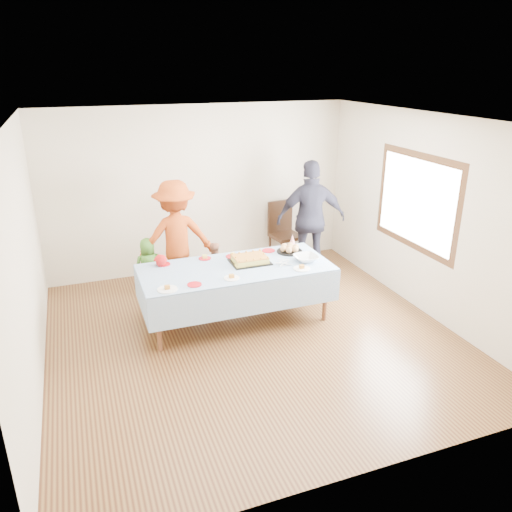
{
  "coord_description": "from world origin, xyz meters",
  "views": [
    {
      "loc": [
        -1.91,
        -5.28,
        3.28
      ],
      "look_at": [
        0.16,
        0.3,
        0.97
      ],
      "focal_mm": 35.0,
      "sensor_mm": 36.0,
      "label": 1
    }
  ],
  "objects": [
    {
      "name": "plate_red_far_d",
      "position": [
        0.57,
        0.89,
        0.79
      ],
      "size": [
        0.18,
        0.18,
        0.01
      ],
      "primitive_type": "cylinder",
      "color": "red",
      "rests_on": "party_table"
    },
    {
      "name": "plate_white_right",
      "position": [
        0.73,
        0.12,
        0.79
      ],
      "size": [
        0.22,
        0.22,
        0.01
      ],
      "primitive_type": "cylinder",
      "color": "white",
      "rests_on": "party_table"
    },
    {
      "name": "birthday_cake",
      "position": [
        0.17,
        0.57,
        0.82
      ],
      "size": [
        0.52,
        0.4,
        0.09
      ],
      "color": "black",
      "rests_on": "party_table"
    },
    {
      "name": "plate_white_mid",
      "position": [
        -0.22,
        0.14,
        0.79
      ],
      "size": [
        0.2,
        0.2,
        0.01
      ],
      "primitive_type": "cylinder",
      "color": "white",
      "rests_on": "party_table"
    },
    {
      "name": "adult_right",
      "position": [
        1.58,
        1.6,
        0.95
      ],
      "size": [
        1.18,
        0.69,
        1.89
      ],
      "primitive_type": "imported",
      "rotation": [
        0.0,
        0.0,
        2.92
      ],
      "color": "#282838",
      "rests_on": "ground"
    },
    {
      "name": "plate_red_far_b",
      "position": [
        -0.36,
        0.91,
        0.79
      ],
      "size": [
        0.17,
        0.17,
        0.01
      ],
      "primitive_type": "cylinder",
      "color": "red",
      "rests_on": "party_table"
    },
    {
      "name": "rolls_tray",
      "position": [
        0.83,
        0.75,
        0.83
      ],
      "size": [
        0.36,
        0.36,
        0.11
      ],
      "color": "black",
      "rests_on": "party_table"
    },
    {
      "name": "punch_bowl",
      "position": [
        0.9,
        0.36,
        0.82
      ],
      "size": [
        0.32,
        0.32,
        0.08
      ],
      "primitive_type": "imported",
      "color": "silver",
      "rests_on": "party_table"
    },
    {
      "name": "adult_left",
      "position": [
        -0.59,
        1.73,
        0.86
      ],
      "size": [
        1.12,
        0.65,
        1.72
      ],
      "primitive_type": "imported",
      "rotation": [
        0.0,
        0.0,
        3.13
      ],
      "color": "#B94617",
      "rests_on": "ground"
    },
    {
      "name": "room_walls",
      "position": [
        0.05,
        0.0,
        1.77
      ],
      "size": [
        5.04,
        5.04,
        2.72
      ],
      "color": "beige",
      "rests_on": "ground"
    },
    {
      "name": "plate_red_far_a",
      "position": [
        -0.92,
        0.89,
        0.79
      ],
      "size": [
        0.17,
        0.17,
        0.01
      ],
      "primitive_type": "cylinder",
      "color": "red",
      "rests_on": "party_table"
    },
    {
      "name": "toddler_right",
      "position": [
        -0.08,
        1.51,
        0.39
      ],
      "size": [
        0.4,
        0.33,
        0.78
      ],
      "primitive_type": "imported",
      "rotation": [
        0.0,
        0.0,
        3.05
      ],
      "color": "#B97856",
      "rests_on": "ground"
    },
    {
      "name": "plate_red_far_c",
      "position": [
        0.02,
        0.85,
        0.79
      ],
      "size": [
        0.19,
        0.19,
        0.01
      ],
      "primitive_type": "cylinder",
      "color": "red",
      "rests_on": "party_table"
    },
    {
      "name": "fork_pile",
      "position": [
        0.57,
        0.33,
        0.81
      ],
      "size": [
        0.24,
        0.18,
        0.07
      ],
      "primitive_type": null,
      "color": "white",
      "rests_on": "party_table"
    },
    {
      "name": "party_table",
      "position": [
        -0.05,
        0.49,
        0.72
      ],
      "size": [
        2.5,
        1.1,
        0.78
      ],
      "color": "brown",
      "rests_on": "ground"
    },
    {
      "name": "plate_white_left",
      "position": [
        -1.03,
        0.09,
        0.79
      ],
      "size": [
        0.24,
        0.24,
        0.01
      ],
      "primitive_type": "cylinder",
      "color": "white",
      "rests_on": "party_table"
    },
    {
      "name": "toddler_left",
      "position": [
        -0.98,
        0.9,
        0.47
      ],
      "size": [
        0.37,
        0.28,
        0.93
      ],
      "primitive_type": "imported",
      "rotation": [
        0.0,
        0.0,
        3.32
      ],
      "color": "red",
      "rests_on": "ground"
    },
    {
      "name": "toddler_mid",
      "position": [
        -1.02,
        1.7,
        0.45
      ],
      "size": [
        0.45,
        0.31,
        0.89
      ],
      "primitive_type": "imported",
      "rotation": [
        0.0,
        0.0,
        3.2
      ],
      "color": "#417A28",
      "rests_on": "ground"
    },
    {
      "name": "party_hat",
      "position": [
        0.95,
        0.92,
        0.87
      ],
      "size": [
        0.11,
        0.11,
        0.19
      ],
      "primitive_type": "cone",
      "color": "silver",
      "rests_on": "party_table"
    },
    {
      "name": "ground",
      "position": [
        0.0,
        0.0,
        0.0
      ],
      "size": [
        5.0,
        5.0,
        0.0
      ],
      "primitive_type": "plane",
      "color": "#472514",
      "rests_on": "ground"
    },
    {
      "name": "plate_red_near",
      "position": [
        -0.7,
        0.12,
        0.79
      ],
      "size": [
        0.18,
        0.18,
        0.01
      ],
      "primitive_type": "cylinder",
      "color": "red",
      "rests_on": "party_table"
    },
    {
      "name": "dining_chair",
      "position": [
        1.38,
        2.24,
        0.6
      ],
      "size": [
        0.53,
        0.53,
        1.08
      ],
      "rotation": [
        0.0,
        0.0,
        0.13
      ],
      "color": "black",
      "rests_on": "ground"
    }
  ]
}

